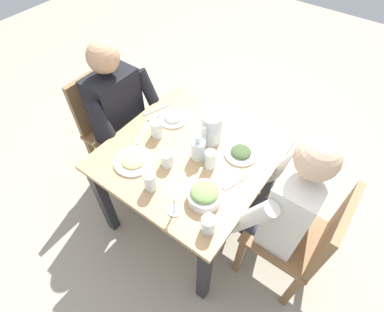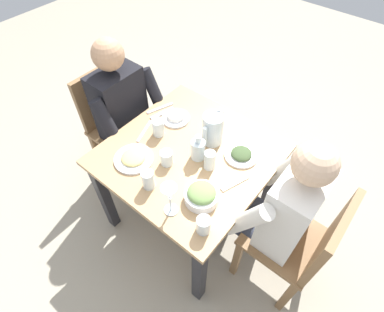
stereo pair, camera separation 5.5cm
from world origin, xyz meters
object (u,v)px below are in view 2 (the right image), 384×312
(chair_far, at_px, (301,243))
(water_glass_by_pitcher, at_px, (158,127))
(plate_dolmas, at_px, (241,154))
(chair_near, at_px, (115,121))
(diner_far, at_px, (272,207))
(water_glass_near_right, at_px, (210,160))
(wine_glass, at_px, (170,194))
(diner_near, at_px, (131,118))
(water_glass_far_right, at_px, (148,180))
(oil_carafe, at_px, (198,150))
(water_glass_far_left, at_px, (203,225))
(plate_fries, at_px, (134,158))
(dining_table, at_px, (189,166))
(water_pitcher, at_px, (213,129))
(water_glass_near_left, at_px, (167,158))
(plate_yoghurt, at_px, (176,117))
(salad_bowl, at_px, (202,195))

(chair_far, distance_m, water_glass_by_pitcher, 1.01)
(plate_dolmas, bearing_deg, chair_near, -82.52)
(chair_near, bearing_deg, chair_far, 89.89)
(diner_far, distance_m, water_glass_near_right, 0.41)
(diner_far, relative_size, wine_glass, 6.02)
(chair_far, distance_m, diner_near, 1.28)
(water_glass_far_right, relative_size, oil_carafe, 0.68)
(diner_far, distance_m, water_glass_far_left, 0.42)
(plate_fries, bearing_deg, water_glass_near_right, 122.40)
(water_glass_near_right, bearing_deg, diner_far, 96.27)
(dining_table, distance_m, water_glass_far_left, 0.51)
(water_glass_far_left, xyz_separation_m, oil_carafe, (-0.33, -0.30, 0.01))
(water_pitcher, relative_size, water_glass_near_left, 2.19)
(water_glass_near_left, relative_size, water_glass_near_right, 0.76)
(diner_far, xyz_separation_m, wine_glass, (0.38, -0.36, 0.21))
(chair_near, height_order, water_glass_by_pitcher, chair_near)
(water_glass_near_left, distance_m, water_glass_far_right, 0.18)
(plate_dolmas, height_order, water_glass_near_right, water_glass_near_right)
(water_glass_near_left, height_order, water_glass_far_right, water_glass_far_right)
(water_glass_far_left, bearing_deg, oil_carafe, -138.25)
(chair_near, relative_size, oil_carafe, 5.38)
(water_glass_far_right, xyz_separation_m, oil_carafe, (-0.31, 0.07, 0.00))
(water_glass_by_pitcher, distance_m, wine_glass, 0.54)
(plate_dolmas, xyz_separation_m, water_glass_near_right, (0.17, -0.09, 0.04))
(diner_near, bearing_deg, water_pitcher, 101.83)
(plate_yoghurt, xyz_separation_m, water_glass_far_right, (0.47, 0.23, 0.04))
(oil_carafe, bearing_deg, diner_near, -92.70)
(diner_near, height_order, wine_glass, diner_near)
(chair_far, relative_size, diner_far, 0.75)
(wine_glass, bearing_deg, water_glass_far_right, -100.83)
(water_pitcher, bearing_deg, water_glass_near_left, -17.28)
(salad_bowl, relative_size, water_glass_by_pitcher, 1.64)
(plate_yoghurt, xyz_separation_m, oil_carafe, (0.15, 0.30, 0.04))
(dining_table, xyz_separation_m, plate_fries, (0.24, -0.21, 0.13))
(oil_carafe, bearing_deg, plate_fries, -47.26)
(water_pitcher, xyz_separation_m, water_glass_by_pitcher, (0.16, -0.28, -0.04))
(water_glass_by_pitcher, distance_m, oil_carafe, 0.29)
(diner_far, bearing_deg, chair_near, -90.13)
(dining_table, relative_size, water_glass_by_pitcher, 8.53)
(oil_carafe, bearing_deg, plate_yoghurt, -117.15)
(chair_near, relative_size, salad_bowl, 5.13)
(water_glass_near_right, bearing_deg, diner_near, -93.77)
(dining_table, distance_m, diner_far, 0.54)
(water_glass_by_pitcher, xyz_separation_m, oil_carafe, (-0.01, 0.29, 0.00))
(plate_fries, distance_m, oil_carafe, 0.36)
(dining_table, xyz_separation_m, wine_glass, (0.34, 0.17, 0.26))
(plate_yoghurt, relative_size, wine_glass, 0.90)
(salad_bowl, height_order, water_glass_by_pitcher, water_glass_by_pitcher)
(wine_glass, xyz_separation_m, oil_carafe, (-0.35, -0.11, -0.09))
(diner_far, distance_m, water_glass_near_left, 0.62)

